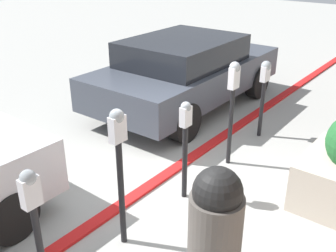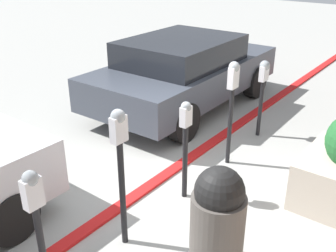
# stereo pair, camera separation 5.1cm
# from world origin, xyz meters

# --- Properties ---
(ground_plane) EXTENTS (40.00, 40.00, 0.00)m
(ground_plane) POSITION_xyz_m (0.00, 0.00, 0.00)
(ground_plane) COLOR #999993
(curb_strip) EXTENTS (19.00, 0.16, 0.04)m
(curb_strip) POSITION_xyz_m (0.00, 0.08, 0.02)
(curb_strip) COLOR red
(curb_strip) RESTS_ON ground_plane
(parking_meter_nearest) EXTENTS (0.16, 0.13, 1.38)m
(parking_meter_nearest) POSITION_xyz_m (-2.13, -0.39, 0.95)
(parking_meter_nearest) COLOR black
(parking_meter_nearest) RESTS_ON ground_plane
(parking_meter_second) EXTENTS (0.17, 0.14, 1.56)m
(parking_meter_second) POSITION_xyz_m (-1.13, -0.38, 1.07)
(parking_meter_second) COLOR black
(parking_meter_second) RESTS_ON ground_plane
(parking_meter_middle) EXTENTS (0.15, 0.12, 1.31)m
(parking_meter_middle) POSITION_xyz_m (-0.03, -0.41, 0.86)
(parking_meter_middle) COLOR black
(parking_meter_middle) RESTS_ON ground_plane
(parking_meter_fourth) EXTENTS (0.18, 0.15, 1.55)m
(parking_meter_fourth) POSITION_xyz_m (1.07, -0.42, 1.10)
(parking_meter_fourth) COLOR black
(parking_meter_fourth) RESTS_ON ground_plane
(parking_meter_farthest) EXTENTS (0.19, 0.16, 1.30)m
(parking_meter_farthest) POSITION_xyz_m (2.21, -0.37, 0.95)
(parking_meter_farthest) COLOR black
(parking_meter_farthest) RESTS_ON ground_plane
(parked_car_middle) EXTENTS (4.25, 1.99, 1.40)m
(parked_car_middle) POSITION_xyz_m (2.52, 1.40, 0.75)
(parked_car_middle) COLOR #383D47
(parked_car_middle) RESTS_ON ground_plane
(trash_bin) EXTENTS (0.51, 0.51, 1.21)m
(trash_bin) POSITION_xyz_m (-0.96, -1.42, 0.61)
(trash_bin) COLOR #514C47
(trash_bin) RESTS_ON ground_plane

